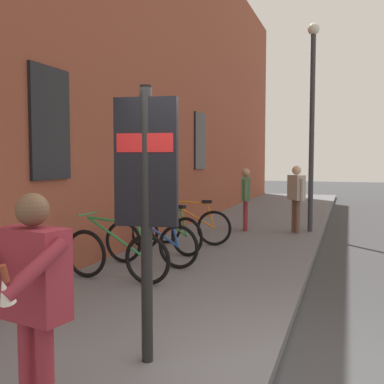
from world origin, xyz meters
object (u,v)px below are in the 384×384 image
object	(u,v)px
bicycle_by_door	(116,255)
bicycle_end_of_row	(190,226)
transit_info_sign	(146,180)
pedestrian_near_bus	(296,192)
bicycle_far_end	(151,242)
bicycle_leaning_wall	(165,232)
pedestrian_crossing_street	(246,193)
street_lamp	(312,109)
tourist_with_hotdogs	(31,289)

from	to	relation	value
bicycle_by_door	bicycle_end_of_row	distance (m)	3.08
transit_info_sign	pedestrian_near_bus	size ratio (longest dim) A/B	1.49
bicycle_by_door	pedestrian_near_bus	bearing A→B (deg)	-20.44
bicycle_far_end	bicycle_end_of_row	bearing A→B (deg)	0.19
pedestrian_near_bus	bicycle_far_end	bearing A→B (deg)	155.99
bicycle_leaning_wall	pedestrian_crossing_street	bearing A→B (deg)	-15.07
bicycle_leaning_wall	transit_info_sign	xyz separation A→B (m)	(-4.43, -1.62, 1.21)
bicycle_end_of_row	street_lamp	world-z (taller)	street_lamp
transit_info_sign	pedestrian_crossing_street	distance (m)	7.68
transit_info_sign	tourist_with_hotdogs	size ratio (longest dim) A/B	1.53
bicycle_far_end	transit_info_sign	distance (m)	3.86
pedestrian_near_bus	street_lamp	bearing A→B (deg)	-47.45
pedestrian_crossing_street	tourist_with_hotdogs	distance (m)	8.91
pedestrian_near_bus	bicycle_by_door	bearing A→B (deg)	159.56
bicycle_far_end	tourist_with_hotdogs	world-z (taller)	tourist_with_hotdogs
transit_info_sign	bicycle_by_door	bearing A→B (deg)	33.50
bicycle_by_door	transit_info_sign	xyz separation A→B (m)	(-2.31, -1.53, 1.21)
transit_info_sign	tourist_with_hotdogs	bearing A→B (deg)	170.61
street_lamp	bicycle_by_door	bearing A→B (deg)	157.74
transit_info_sign	tourist_with_hotdogs	xyz separation A→B (m)	(-1.27, 0.21, -0.63)
bicycle_leaning_wall	pedestrian_crossing_street	distance (m)	3.35
bicycle_end_of_row	pedestrian_crossing_street	bearing A→B (deg)	-17.44
bicycle_far_end	bicycle_leaning_wall	bearing A→B (deg)	8.92
pedestrian_near_bus	tourist_with_hotdogs	xyz separation A→B (m)	(-8.94, 0.67, -0.01)
pedestrian_near_bus	pedestrian_crossing_street	xyz separation A→B (m)	(-0.04, 1.22, -0.04)
tourist_with_hotdogs	bicycle_far_end	bearing A→B (deg)	14.95
pedestrian_near_bus	tourist_with_hotdogs	bearing A→B (deg)	175.69
street_lamp	bicycle_far_end	bearing A→B (deg)	154.08
bicycle_leaning_wall	transit_info_sign	distance (m)	4.87
bicycle_end_of_row	street_lamp	size ratio (longest dim) A/B	0.35
tourist_with_hotdogs	pedestrian_crossing_street	bearing A→B (deg)	3.52
bicycle_end_of_row	pedestrian_near_bus	world-z (taller)	pedestrian_near_bus
transit_info_sign	tourist_with_hotdogs	distance (m)	1.44
bicycle_by_door	street_lamp	bearing A→B (deg)	-22.26
bicycle_far_end	bicycle_leaning_wall	xyz separation A→B (m)	(1.06, 0.17, 0.00)
bicycle_far_end	street_lamp	bearing A→B (deg)	-25.92
tourist_with_hotdogs	bicycle_by_door	bearing A→B (deg)	20.21
bicycle_leaning_wall	transit_info_sign	bearing A→B (deg)	-159.94
bicycle_leaning_wall	pedestrian_crossing_street	xyz separation A→B (m)	(3.19, -0.86, 0.55)
bicycle_by_door	pedestrian_crossing_street	world-z (taller)	pedestrian_crossing_street
bicycle_by_door	pedestrian_crossing_street	bearing A→B (deg)	-8.30
bicycle_far_end	street_lamp	distance (m)	5.71
bicycle_by_door	pedestrian_near_bus	xyz separation A→B (m)	(5.35, -1.99, 0.59)
bicycle_far_end	tourist_with_hotdogs	bearing A→B (deg)	-165.05
transit_info_sign	pedestrian_crossing_street	xyz separation A→B (m)	(7.62, 0.76, -0.66)
transit_info_sign	street_lamp	xyz separation A→B (m)	(7.95, -0.78, 1.37)
bicycle_by_door	transit_info_sign	bearing A→B (deg)	-146.50
pedestrian_crossing_street	bicycle_by_door	bearing A→B (deg)	171.70
bicycle_by_door	street_lamp	size ratio (longest dim) A/B	0.35
transit_info_sign	pedestrian_crossing_street	size ratio (longest dim) A/B	1.56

